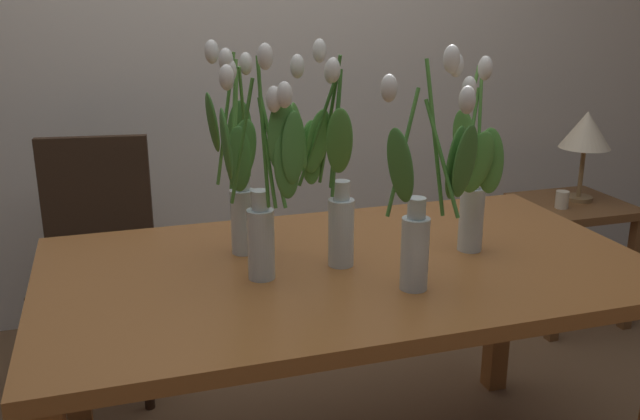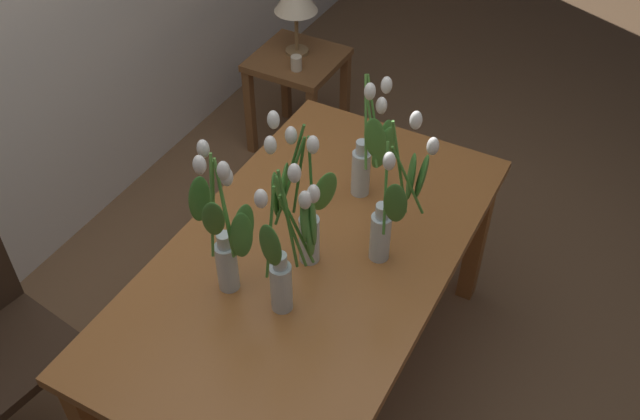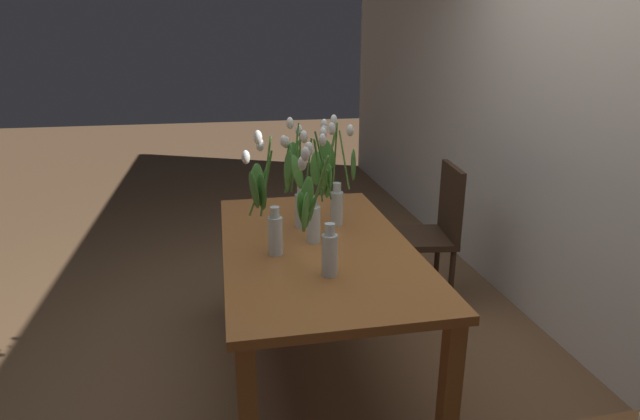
{
  "view_description": "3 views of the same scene",
  "coord_description": "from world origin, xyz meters",
  "px_view_note": "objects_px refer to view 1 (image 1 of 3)",
  "views": [
    {
      "loc": [
        -0.58,
        -1.61,
        1.42
      ],
      "look_at": [
        -0.08,
        -0.01,
        0.9
      ],
      "focal_mm": 38.63,
      "sensor_mm": 36.0,
      "label": 1
    },
    {
      "loc": [
        -1.44,
        -0.81,
        2.46
      ],
      "look_at": [
        0.01,
        -0.03,
        0.94
      ],
      "focal_mm": 39.95,
      "sensor_mm": 36.0,
      "label": 2
    },
    {
      "loc": [
        2.3,
        -0.43,
        1.68
      ],
      "look_at": [
        -0.06,
        0.03,
        0.89
      ],
      "focal_mm": 28.96,
      "sensor_mm": 36.0,
      "label": 3
    }
  ],
  "objects_px": {
    "tulip_vase_0": "(330,179)",
    "side_table": "(571,227)",
    "tulip_vase_2": "(238,173)",
    "pillar_candle": "(562,200)",
    "dining_table": "(346,294)",
    "tulip_vase_1": "(265,190)",
    "tulip_vase_4": "(473,185)",
    "table_lamp": "(586,132)",
    "dining_chair": "(97,250)",
    "tulip_vase_3": "(425,209)"
  },
  "relations": [
    {
      "from": "tulip_vase_0",
      "to": "tulip_vase_2",
      "type": "relative_size",
      "value": 1.0
    },
    {
      "from": "tulip_vase_1",
      "to": "side_table",
      "type": "height_order",
      "value": "tulip_vase_1"
    },
    {
      "from": "side_table",
      "to": "table_lamp",
      "type": "height_order",
      "value": "table_lamp"
    },
    {
      "from": "dining_table",
      "to": "table_lamp",
      "type": "xyz_separation_m",
      "value": [
        1.4,
        0.85,
        0.21
      ]
    },
    {
      "from": "dining_chair",
      "to": "table_lamp",
      "type": "relative_size",
      "value": 2.34
    },
    {
      "from": "tulip_vase_3",
      "to": "side_table",
      "type": "height_order",
      "value": "tulip_vase_3"
    },
    {
      "from": "dining_chair",
      "to": "dining_table",
      "type": "bearing_deg",
      "value": -53.9
    },
    {
      "from": "dining_chair",
      "to": "side_table",
      "type": "height_order",
      "value": "dining_chair"
    },
    {
      "from": "dining_table",
      "to": "dining_chair",
      "type": "height_order",
      "value": "dining_chair"
    },
    {
      "from": "dining_chair",
      "to": "tulip_vase_4",
      "type": "bearing_deg",
      "value": -43.65
    },
    {
      "from": "dining_table",
      "to": "tulip_vase_0",
      "type": "relative_size",
      "value": 2.76
    },
    {
      "from": "dining_table",
      "to": "tulip_vase_3",
      "type": "distance_m",
      "value": 0.4
    },
    {
      "from": "dining_table",
      "to": "tulip_vase_4",
      "type": "distance_m",
      "value": 0.45
    },
    {
      "from": "dining_table",
      "to": "tulip_vase_3",
      "type": "relative_size",
      "value": 2.74
    },
    {
      "from": "dining_table",
      "to": "tulip_vase_2",
      "type": "relative_size",
      "value": 2.77
    },
    {
      "from": "dining_table",
      "to": "tulip_vase_4",
      "type": "bearing_deg",
      "value": -8.27
    },
    {
      "from": "tulip_vase_4",
      "to": "pillar_candle",
      "type": "relative_size",
      "value": 7.33
    },
    {
      "from": "tulip_vase_1",
      "to": "side_table",
      "type": "relative_size",
      "value": 1.06
    },
    {
      "from": "tulip_vase_4",
      "to": "side_table",
      "type": "xyz_separation_m",
      "value": [
        1.03,
        0.88,
        -0.51
      ]
    },
    {
      "from": "dining_table",
      "to": "side_table",
      "type": "bearing_deg",
      "value": 31.32
    },
    {
      "from": "side_table",
      "to": "tulip_vase_0",
      "type": "bearing_deg",
      "value": -149.67
    },
    {
      "from": "tulip_vase_0",
      "to": "side_table",
      "type": "height_order",
      "value": "tulip_vase_0"
    },
    {
      "from": "tulip_vase_0",
      "to": "tulip_vase_1",
      "type": "height_order",
      "value": "tulip_vase_1"
    },
    {
      "from": "tulip_vase_0",
      "to": "side_table",
      "type": "distance_m",
      "value": 1.72
    },
    {
      "from": "dining_table",
      "to": "tulip_vase_2",
      "type": "height_order",
      "value": "tulip_vase_2"
    },
    {
      "from": "tulip_vase_2",
      "to": "pillar_candle",
      "type": "xyz_separation_m",
      "value": [
        1.51,
        0.63,
        -0.39
      ]
    },
    {
      "from": "tulip_vase_2",
      "to": "tulip_vase_4",
      "type": "distance_m",
      "value": 0.63
    },
    {
      "from": "tulip_vase_1",
      "to": "tulip_vase_4",
      "type": "relative_size",
      "value": 1.06
    },
    {
      "from": "dining_chair",
      "to": "table_lamp",
      "type": "xyz_separation_m",
      "value": [
        2.06,
        -0.05,
        0.33
      ]
    },
    {
      "from": "dining_chair",
      "to": "tulip_vase_2",
      "type": "bearing_deg",
      "value": -62.23
    },
    {
      "from": "tulip_vase_4",
      "to": "side_table",
      "type": "relative_size",
      "value": 1.0
    },
    {
      "from": "tulip_vase_3",
      "to": "table_lamp",
      "type": "distance_m",
      "value": 1.7
    },
    {
      "from": "tulip_vase_0",
      "to": "pillar_candle",
      "type": "xyz_separation_m",
      "value": [
        1.3,
        0.77,
        -0.39
      ]
    },
    {
      "from": "tulip_vase_0",
      "to": "table_lamp",
      "type": "distance_m",
      "value": 1.68
    },
    {
      "from": "tulip_vase_2",
      "to": "dining_table",
      "type": "bearing_deg",
      "value": -29.14
    },
    {
      "from": "table_lamp",
      "to": "side_table",
      "type": "bearing_deg",
      "value": -150.77
    },
    {
      "from": "tulip_vase_3",
      "to": "table_lamp",
      "type": "relative_size",
      "value": 1.47
    },
    {
      "from": "dining_chair",
      "to": "pillar_candle",
      "type": "height_order",
      "value": "dining_chair"
    },
    {
      "from": "tulip_vase_4",
      "to": "pillar_candle",
      "type": "bearing_deg",
      "value": 41.82
    },
    {
      "from": "dining_table",
      "to": "tulip_vase_3",
      "type": "xyz_separation_m",
      "value": [
        0.1,
        -0.24,
        0.3
      ]
    },
    {
      "from": "tulip_vase_3",
      "to": "tulip_vase_4",
      "type": "distance_m",
      "value": 0.3
    },
    {
      "from": "dining_table",
      "to": "dining_chair",
      "type": "bearing_deg",
      "value": 126.1
    },
    {
      "from": "dining_chair",
      "to": "side_table",
      "type": "relative_size",
      "value": 1.69
    },
    {
      "from": "tulip_vase_1",
      "to": "dining_chair",
      "type": "bearing_deg",
      "value": 113.77
    },
    {
      "from": "dining_chair",
      "to": "table_lamp",
      "type": "height_order",
      "value": "table_lamp"
    },
    {
      "from": "tulip_vase_4",
      "to": "pillar_candle",
      "type": "xyz_separation_m",
      "value": [
        0.92,
        0.82,
        -0.35
      ]
    },
    {
      "from": "tulip_vase_1",
      "to": "pillar_candle",
      "type": "distance_m",
      "value": 1.75
    },
    {
      "from": "tulip_vase_3",
      "to": "tulip_vase_4",
      "type": "xyz_separation_m",
      "value": [
        0.23,
        0.19,
        -0.01
      ]
    },
    {
      "from": "dining_table",
      "to": "tulip_vase_2",
      "type": "xyz_separation_m",
      "value": [
        -0.26,
        0.14,
        0.32
      ]
    },
    {
      "from": "tulip_vase_1",
      "to": "pillar_candle",
      "type": "bearing_deg",
      "value": 29.3
    }
  ]
}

